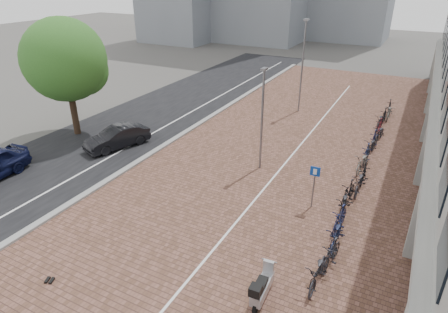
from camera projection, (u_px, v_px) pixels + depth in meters
ground at (152, 247)px, 14.72m from camera, size 140.00×140.00×0.00m
plaza_brick at (298, 144)px, 23.45m from camera, size 14.50×42.00×0.04m
street_asphalt at (154, 116)px, 28.03m from camera, size 8.00×50.00×0.03m
curb at (199, 124)px, 26.38m from camera, size 0.35×42.00×0.14m
lane_line at (176, 120)px, 27.19m from camera, size 0.12×44.00×0.00m
parking_line at (301, 144)px, 23.36m from camera, size 0.10×30.00×0.00m
car_dark at (117, 137)px, 22.80m from camera, size 2.58×4.12×1.28m
shoes at (49, 281)px, 13.03m from camera, size 0.45×0.42×0.09m
scooter_front at (262, 286)px, 12.13m from camera, size 0.62×1.70×1.15m
parking_sign at (314, 181)px, 16.58m from camera, size 0.43×0.09×2.07m
lamp_near at (262, 121)px, 19.46m from camera, size 0.12×0.12×5.37m
lamp_far at (302, 68)px, 27.57m from camera, size 0.12×0.12×6.62m
street_tree at (68, 62)px, 23.05m from camera, size 5.03×5.03×7.32m
bike_row at (367, 159)px, 20.40m from camera, size 1.16×21.43×1.05m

